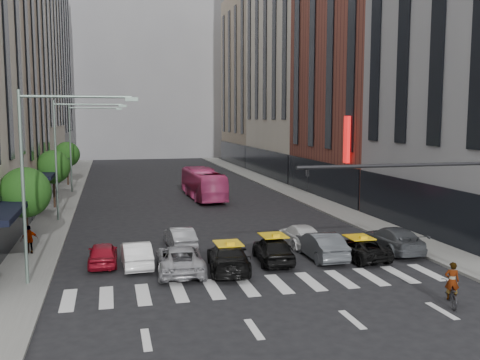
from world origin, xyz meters
TOP-DOWN VIEW (x-y plane):
  - ground at (0.00, 0.00)m, footprint 160.00×160.00m
  - sidewalk_left at (-11.50, 30.00)m, footprint 3.00×96.00m
  - sidewalk_right at (11.50, 30.00)m, footprint 3.00×96.00m
  - building_left_c at (-17.00, 46.00)m, footprint 8.00×20.00m
  - building_left_d at (-17.00, 65.00)m, footprint 8.00×18.00m
  - building_right_b at (17.00, 27.00)m, footprint 8.00×18.00m
  - building_right_c at (17.00, 46.00)m, footprint 8.00×20.00m
  - building_right_d at (17.00, 65.00)m, footprint 8.00×18.00m
  - building_far at (0.00, 85.00)m, footprint 30.00×10.00m
  - tree_near at (-11.80, 10.00)m, footprint 2.88×2.88m
  - tree_mid at (-11.80, 26.00)m, footprint 2.88×2.88m
  - tree_far at (-11.80, 42.00)m, footprint 2.88×2.88m
  - streetlamp_near at (-10.04, 4.00)m, footprint 5.38×0.25m
  - streetlamp_mid at (-10.04, 20.00)m, footprint 5.38×0.25m
  - streetlamp_far at (-10.04, 36.00)m, footprint 5.38×0.25m
  - traffic_signal at (7.69, -1.00)m, footprint 10.10×0.20m
  - liberty_sign at (12.60, 20.00)m, footprint 0.30×0.70m
  - car_red at (-7.58, 6.81)m, footprint 1.57×3.77m
  - car_white_front at (-5.86, 6.13)m, footprint 1.61×4.19m
  - car_silver at (-3.72, 4.55)m, footprint 2.63×5.19m
  - taxi_left at (-1.29, 4.17)m, footprint 2.63×5.19m
  - taxi_center at (1.45, 5.20)m, footprint 2.14×4.50m
  - car_grey_mid at (4.30, 5.37)m, footprint 1.62×4.61m
  - taxi_right at (6.35, 4.79)m, footprint 2.42×4.51m
  - car_grey_curb at (9.00, 5.80)m, footprint 2.10×5.11m
  - car_row2_left at (-3.08, 9.58)m, footprint 1.66×4.09m
  - car_row2_right at (4.24, 8.52)m, footprint 1.85×4.53m
  - bus at (1.68, 28.68)m, footprint 2.86×10.52m
  - motorcycle at (6.76, -3.01)m, footprint 1.40×2.02m
  - rider at (6.76, -3.01)m, footprint 0.70×0.60m
  - pedestrian_far at (-11.66, 9.75)m, footprint 1.04×0.69m

SIDE VIEW (x-z plane):
  - ground at x=0.00m, z-range 0.00..0.00m
  - sidewalk_left at x=-11.50m, z-range 0.00..0.15m
  - sidewalk_right at x=11.50m, z-range 0.00..0.15m
  - motorcycle at x=6.76m, z-range 0.00..1.01m
  - taxi_right at x=6.35m, z-range 0.00..1.20m
  - car_red at x=-7.58m, z-range 0.00..1.28m
  - car_row2_right at x=4.24m, z-range 0.00..1.32m
  - car_row2_left at x=-3.08m, z-range 0.00..1.32m
  - car_white_front at x=-5.86m, z-range 0.00..1.36m
  - car_silver at x=-3.72m, z-range 0.00..1.41m
  - taxi_left at x=-1.29m, z-range 0.00..1.44m
  - car_grey_curb at x=9.00m, z-range 0.00..1.48m
  - taxi_center at x=1.45m, z-range 0.00..1.48m
  - car_grey_mid at x=4.30m, z-range 0.00..1.52m
  - pedestrian_far at x=-11.66m, z-range 0.15..1.79m
  - bus at x=1.68m, z-range 0.00..2.91m
  - rider at x=6.76m, z-range 1.01..2.64m
  - tree_near at x=-11.80m, z-range 1.18..6.13m
  - tree_mid at x=-11.80m, z-range 1.18..6.13m
  - tree_far at x=-11.80m, z-range 1.18..6.13m
  - traffic_signal at x=7.69m, z-range 1.47..7.47m
  - streetlamp_near at x=-10.04m, z-range 1.40..10.40m
  - streetlamp_mid at x=-10.04m, z-range 1.40..10.40m
  - streetlamp_far at x=-10.04m, z-range 1.40..10.40m
  - liberty_sign at x=12.60m, z-range 4.00..8.00m
  - building_right_b at x=17.00m, z-range 0.00..26.00m
  - building_right_d at x=17.00m, z-range 0.00..28.00m
  - building_left_d at x=-17.00m, z-range 0.00..30.00m
  - building_left_c at x=-17.00m, z-range 0.00..36.00m
  - building_far at x=0.00m, z-range 0.00..36.00m
  - building_right_c at x=17.00m, z-range 0.00..40.00m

